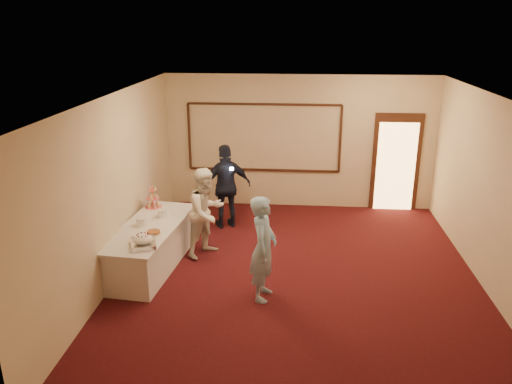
# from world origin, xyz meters

# --- Properties ---
(floor) EXTENTS (7.00, 7.00, 0.00)m
(floor) POSITION_xyz_m (0.00, 0.00, 0.00)
(floor) COLOR black
(floor) RESTS_ON ground
(room_walls) EXTENTS (6.04, 7.04, 3.02)m
(room_walls) POSITION_xyz_m (0.00, 0.00, 2.03)
(room_walls) COLOR beige
(room_walls) RESTS_ON floor
(wall_molding) EXTENTS (3.45, 0.04, 1.55)m
(wall_molding) POSITION_xyz_m (-0.80, 3.47, 1.60)
(wall_molding) COLOR black
(wall_molding) RESTS_ON room_walls
(doorway) EXTENTS (1.05, 0.07, 2.20)m
(doorway) POSITION_xyz_m (2.15, 3.45, 1.08)
(doorway) COLOR black
(doorway) RESTS_ON floor
(buffet_table) EXTENTS (1.17, 2.48, 0.77)m
(buffet_table) POSITION_xyz_m (-2.54, 0.20, 0.39)
(buffet_table) COLOR silver
(buffet_table) RESTS_ON floor
(pavlova_tray) EXTENTS (0.49, 0.55, 0.19)m
(pavlova_tray) POSITION_xyz_m (-2.40, -0.58, 0.85)
(pavlova_tray) COLOR #A9ADB0
(pavlova_tray) RESTS_ON buffet_table
(cupcake_stand) EXTENTS (0.32, 0.32, 0.46)m
(cupcake_stand) POSITION_xyz_m (-2.72, 1.10, 0.94)
(cupcake_stand) COLOR #F26159
(cupcake_stand) RESTS_ON buffet_table
(plate_stack_a) EXTENTS (0.18, 0.18, 0.15)m
(plate_stack_a) POSITION_xyz_m (-2.66, 0.19, 0.85)
(plate_stack_a) COLOR white
(plate_stack_a) RESTS_ON buffet_table
(plate_stack_b) EXTENTS (0.17, 0.17, 0.14)m
(plate_stack_b) POSITION_xyz_m (-2.42, 0.62, 0.84)
(plate_stack_b) COLOR white
(plate_stack_b) RESTS_ON buffet_table
(tart) EXTENTS (0.25, 0.25, 0.05)m
(tart) POSITION_xyz_m (-2.37, -0.13, 0.79)
(tart) COLOR white
(tart) RESTS_ON buffet_table
(man) EXTENTS (0.47, 0.65, 1.66)m
(man) POSITION_xyz_m (-0.53, -0.66, 0.83)
(man) COLOR #92C0E0
(man) RESTS_ON floor
(woman) EXTENTS (0.97, 1.01, 1.64)m
(woman) POSITION_xyz_m (-1.65, 0.78, 0.82)
(woman) COLOR white
(woman) RESTS_ON floor
(guest) EXTENTS (1.11, 0.81, 1.75)m
(guest) POSITION_xyz_m (-1.47, 2.11, 0.88)
(guest) COLOR black
(guest) RESTS_ON floor
(camera_flash) EXTENTS (0.08, 0.05, 0.05)m
(camera_flash) POSITION_xyz_m (-1.33, 1.88, 1.33)
(camera_flash) COLOR white
(camera_flash) RESTS_ON guest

